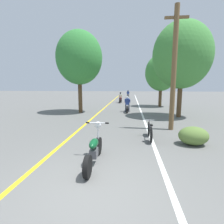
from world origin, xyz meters
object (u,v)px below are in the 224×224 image
at_px(roadside_tree_left, 79,58).
at_px(motorcycle_rider_far, 128,95).
at_px(roadside_tree_right_far, 161,73).
at_px(motorcycle_foreground, 94,149).
at_px(bicycle_parked, 150,131).
at_px(motorcycle_rider_lead, 127,106).
at_px(utility_pole, 174,68).
at_px(roadside_tree_right_near, 182,55).
at_px(motorcycle_rider_mid, 120,99).

xyz_separation_m(roadside_tree_left, motorcycle_rider_far, (3.61, 16.98, -3.85)).
height_order(roadside_tree_right_far, motorcycle_rider_far, roadside_tree_right_far).
bearing_deg(motorcycle_foreground, bicycle_parked, 53.68).
height_order(roadside_tree_left, motorcycle_rider_far, roadside_tree_left).
distance_m(roadside_tree_right_far, motorcycle_rider_lead, 6.07).
bearing_deg(roadside_tree_left, utility_pole, -38.86).
bearing_deg(utility_pole, roadside_tree_right_far, 84.20).
xyz_separation_m(roadside_tree_right_near, roadside_tree_left, (-7.51, 1.24, 0.13)).
bearing_deg(motorcycle_foreground, motorcycle_rider_lead, 85.73).
bearing_deg(roadside_tree_left, motorcycle_rider_lead, 10.53).
height_order(roadside_tree_right_far, roadside_tree_left, roadside_tree_left).
height_order(motorcycle_rider_lead, bicycle_parked, motorcycle_rider_lead).
xyz_separation_m(roadside_tree_left, motorcycle_rider_mid, (2.79, 8.56, -3.85)).
bearing_deg(motorcycle_rider_lead, motorcycle_foreground, -94.27).
bearing_deg(roadside_tree_left, motorcycle_rider_far, 78.00).
bearing_deg(motorcycle_rider_far, roadside_tree_left, -102.00).
bearing_deg(roadside_tree_right_far, motorcycle_rider_mid, 139.42).
distance_m(utility_pole, bicycle_parked, 3.45).
bearing_deg(motorcycle_rider_lead, roadside_tree_right_far, 50.88).
bearing_deg(motorcycle_rider_mid, roadside_tree_left, -108.03).
distance_m(utility_pole, roadside_tree_left, 8.04).
bearing_deg(utility_pole, roadside_tree_right_near, 70.28).
bearing_deg(motorcycle_foreground, roadside_tree_left, 108.59).
bearing_deg(bicycle_parked, motorcycle_rider_far, 93.20).
distance_m(motorcycle_foreground, motorcycle_rider_mid, 17.77).
xyz_separation_m(utility_pole, roadside_tree_right_far, (0.99, 9.79, 0.42)).
relative_size(roadside_tree_right_far, bicycle_parked, 3.38).
height_order(utility_pole, motorcycle_rider_lead, utility_pole).
height_order(roadside_tree_right_far, bicycle_parked, roadside_tree_right_far).
height_order(motorcycle_rider_far, bicycle_parked, motorcycle_rider_far).
xyz_separation_m(roadside_tree_left, motorcycle_foreground, (3.10, -9.20, -3.93)).
bearing_deg(bicycle_parked, roadside_tree_right_near, 64.73).
relative_size(utility_pole, roadside_tree_left, 0.92).
relative_size(motorcycle_rider_mid, motorcycle_rider_far, 0.96).
height_order(roadside_tree_right_near, motorcycle_rider_mid, roadside_tree_right_near).
distance_m(utility_pole, roadside_tree_right_far, 9.85).
bearing_deg(motorcycle_rider_far, roadside_tree_right_far, -73.71).
distance_m(roadside_tree_right_near, motorcycle_rider_lead, 5.60).
distance_m(motorcycle_rider_mid, motorcycle_rider_far, 8.46).
bearing_deg(motorcycle_rider_mid, utility_pole, -75.95).
bearing_deg(roadside_tree_right_far, motorcycle_foreground, -106.20).
bearing_deg(motorcycle_foreground, roadside_tree_right_far, 73.80).
height_order(roadside_tree_right_near, roadside_tree_left, roadside_tree_right_near).
distance_m(motorcycle_foreground, motorcycle_rider_far, 26.19).
height_order(utility_pole, roadside_tree_right_far, utility_pole).
bearing_deg(roadside_tree_right_near, motorcycle_rider_mid, 115.75).
xyz_separation_m(utility_pole, roadside_tree_right_near, (1.34, 3.74, 1.17)).
bearing_deg(motorcycle_rider_lead, bicycle_parked, -81.55).
relative_size(roadside_tree_right_far, motorcycle_rider_lead, 2.63).
distance_m(roadside_tree_right_far, motorcycle_rider_mid, 6.49).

